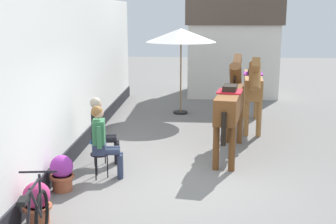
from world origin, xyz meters
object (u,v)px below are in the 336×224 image
Objects in this scene: saddled_horse_far at (253,85)px; flower_planter_middle at (62,172)px; saddled_horse_near at (231,102)px; cafe_parasol at (181,36)px; seated_visitor_far at (101,127)px; seated_visitor_near at (103,138)px; flower_planter_near at (37,202)px.

flower_planter_middle is at bearing -129.19° from saddled_horse_far.
saddled_horse_near is 4.27m from cafe_parasol.
saddled_horse_near is at bearing 18.06° from seated_visitor_far.
cafe_parasol is (1.79, 6.21, 2.03)m from flower_planter_middle.
seated_visitor_near is at bearing -102.21° from cafe_parasol.
seated_visitor_near is 2.17× the size of flower_planter_middle.
cafe_parasol is (1.20, 5.55, 1.59)m from seated_visitor_near.
seated_visitor_far is 2.17× the size of flower_planter_near.
flower_planter_middle is at bearing -104.58° from seated_visitor_far.
cafe_parasol is (1.41, 4.76, 1.59)m from seated_visitor_far.
seated_visitor_near reaches higher than flower_planter_middle.
cafe_parasol is at bearing 73.93° from flower_planter_middle.
flower_planter_near is (-0.57, -1.91, -0.44)m from seated_visitor_near.
seated_visitor_far reaches higher than flower_planter_near.
saddled_horse_far is 1.16× the size of cafe_parasol.
seated_visitor_near is at bearing -145.99° from saddled_horse_near.
seated_visitor_near is 0.47× the size of saddled_horse_near.
saddled_horse_near is (2.45, 1.66, 0.38)m from seated_visitor_near.
saddled_horse_near is (2.66, 0.87, 0.38)m from seated_visitor_far.
cafe_parasol reaches higher than saddled_horse_near.
seated_visitor_near is 2.17× the size of flower_planter_near.
seated_visitor_near is 5.10m from saddled_horse_far.
saddled_horse_near is 1.15× the size of cafe_parasol.
seated_visitor_far is at bearing -106.52° from cafe_parasol.
seated_visitor_far is 4.67m from saddled_horse_far.
flower_planter_near is (-3.03, -3.57, -0.82)m from saddled_horse_near.
saddled_horse_near and saddled_horse_far have the same top height.
cafe_parasol is at bearing 73.48° from seated_visitor_far.
saddled_horse_far is (3.40, 3.18, 0.38)m from seated_visitor_far.
saddled_horse_far reaches higher than flower_planter_near.
saddled_horse_near is 4.75m from flower_planter_near.
seated_visitor_far is 2.83m from saddled_horse_near.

